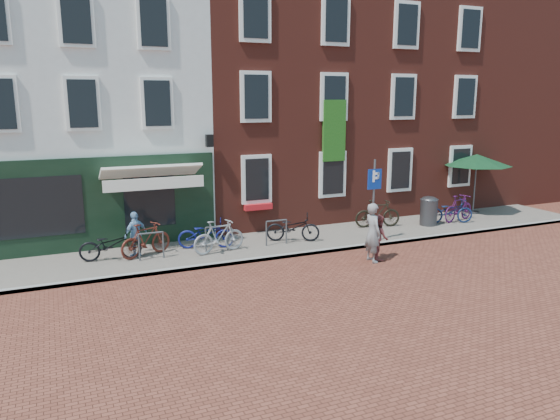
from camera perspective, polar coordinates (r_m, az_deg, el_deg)
name	(u,v)px	position (r m, az deg, el deg)	size (l,w,h in m)	color
ground	(277,260)	(16.03, -0.35, -5.35)	(80.00, 80.00, 0.00)	brown
sidewalk	(287,242)	(17.71, 0.72, -3.48)	(24.00, 3.00, 0.10)	slate
building_stucco	(76,105)	(21.10, -21.11, 10.47)	(8.00, 8.00, 9.00)	silver
building_brick_mid	(255,92)	(22.54, -2.73, 12.56)	(6.00, 8.00, 10.00)	maroon
building_brick_right	(377,92)	(25.29, 10.39, 12.33)	(6.00, 8.00, 10.00)	maroon
filler_right	(485,103)	(29.39, 21.15, 10.69)	(7.00, 8.00, 9.00)	maroon
litter_bin	(429,209)	(20.50, 15.71, 0.08)	(0.63, 0.63, 1.16)	#3D3C40
parking_sign	(374,190)	(17.45, 10.08, 2.08)	(0.50, 0.08, 2.74)	#4C4C4F
parasol	(477,158)	(22.98, 20.42, 5.29)	(2.74, 2.74, 2.53)	#4C4C4F
woman	(373,233)	(15.85, 9.93, -2.41)	(0.65, 0.42, 1.77)	gray
boy	(379,237)	(16.18, 10.58, -2.87)	(0.66, 0.52, 1.37)	brown
cafe_person	(136,234)	(16.39, -15.25, -2.52)	(0.81, 0.34, 1.38)	#7FACD2
bicycle_0	(110,245)	(16.28, -17.79, -3.60)	(0.61, 1.76, 0.93)	black
bicycle_1	(146,240)	(16.39, -14.22, -3.10)	(0.48, 1.71, 1.03)	#592016
bicycle_2	(206,234)	(16.90, -7.97, -2.56)	(0.61, 1.76, 0.93)	navy
bicycle_3	(219,236)	(16.35, -6.59, -2.84)	(0.48, 1.71, 1.03)	gray
bicycle_4	(293,228)	(17.55, 1.40, -1.90)	(0.61, 1.76, 0.93)	black
bicycle_5	(378,213)	(19.75, 10.46, -0.37)	(0.48, 1.71, 1.03)	black
bicycle_6	(450,211)	(21.08, 17.82, -0.11)	(0.61, 1.76, 0.93)	#132248
bicycle_7	(459,208)	(21.51, 18.66, 0.21)	(0.48, 1.71, 1.03)	#491349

